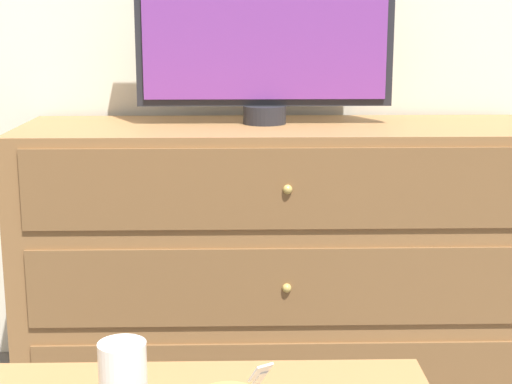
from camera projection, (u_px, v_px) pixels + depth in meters
The scene contains 3 objects.
ground_plane at pixel (241, 350), 2.58m from camera, with size 12.00×12.00×0.00m, color #56514C.
dresser at pixel (282, 260), 2.24m from camera, with size 1.45×0.48×0.78m.
tv at pixel (265, 22), 2.13m from camera, with size 0.70×0.12×0.53m.
Camera 1 is at (-0.01, -2.40, 1.06)m, focal length 55.00 mm.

